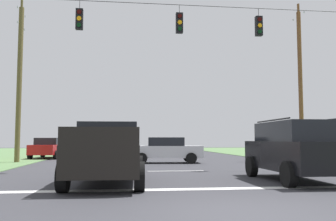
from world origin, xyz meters
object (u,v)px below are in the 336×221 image
object	(u,v)px
distant_car_far_parked	(49,148)
utility_pole_mid_right	(300,83)
utility_pole_near_left	(19,80)
distant_car_oncoming	(166,150)
suv_black	(296,149)
pickup_truck	(108,153)
distant_car_crossing_white	(269,146)
overhead_signal_span	(175,73)

from	to	relation	value
distant_car_far_parked	utility_pole_mid_right	xyz separation A→B (m)	(17.34, -4.98, 4.44)
utility_pole_mid_right	utility_pole_near_left	bearing A→B (deg)	179.87
distant_car_oncoming	distant_car_far_parked	xyz separation A→B (m)	(-8.03, 6.35, 0.00)
suv_black	utility_pole_mid_right	world-z (taller)	utility_pole_mid_right
suv_black	distant_car_far_parked	size ratio (longest dim) A/B	1.08
utility_pole_near_left	distant_car_far_parked	bearing A→B (deg)	79.36
pickup_truck	distant_car_crossing_white	world-z (taller)	pickup_truck
distant_car_far_parked	utility_pole_near_left	world-z (taller)	utility_pole_near_left
distant_car_crossing_white	pickup_truck	bearing A→B (deg)	-124.30
pickup_truck	distant_car_crossing_white	bearing A→B (deg)	55.70
suv_black	utility_pole_near_left	distance (m)	17.26
suv_black	distant_car_oncoming	size ratio (longest dim) A/B	1.09
distant_car_oncoming	pickup_truck	bearing A→B (deg)	-106.82
utility_pole_near_left	overhead_signal_span	bearing A→B (deg)	-37.89
distant_car_far_parked	utility_pole_near_left	size ratio (longest dim) A/B	0.43
distant_car_far_parked	utility_pole_mid_right	size ratio (longest dim) A/B	0.42
distant_car_far_parked	utility_pole_near_left	distance (m)	6.61
utility_pole_mid_right	utility_pole_near_left	size ratio (longest dim) A/B	1.04
pickup_truck	utility_pole_near_left	size ratio (longest dim) A/B	0.53
suv_black	utility_pole_near_left	bearing A→B (deg)	136.56
overhead_signal_span	pickup_truck	world-z (taller)	overhead_signal_span
suv_black	distant_car_far_parked	bearing A→B (deg)	124.35
utility_pole_mid_right	overhead_signal_span	bearing A→B (deg)	-144.60
overhead_signal_span	distant_car_crossing_white	bearing A→B (deg)	54.80
distant_car_far_parked	overhead_signal_span	bearing A→B (deg)	-56.34
distant_car_far_parked	utility_pole_mid_right	bearing A→B (deg)	-16.01
distant_car_crossing_white	distant_car_far_parked	world-z (taller)	same
overhead_signal_span	utility_pole_near_left	bearing A→B (deg)	142.11
overhead_signal_span	pickup_truck	bearing A→B (deg)	-121.29
suv_black	distant_car_far_parked	distance (m)	19.96
overhead_signal_span	utility_pole_near_left	size ratio (longest dim) A/B	1.67
suv_black	distant_car_far_parked	world-z (taller)	suv_black
pickup_truck	utility_pole_mid_right	xyz separation A→B (m)	(12.35, 11.42, 4.26)
distant_car_oncoming	utility_pole_mid_right	world-z (taller)	utility_pole_mid_right
distant_car_crossing_white	distant_car_far_parked	distance (m)	18.58
overhead_signal_span	utility_pole_near_left	distance (m)	11.10
distant_car_far_parked	utility_pole_near_left	xyz separation A→B (m)	(-0.93, -4.94, 4.30)
distant_car_crossing_white	utility_pole_mid_right	size ratio (longest dim) A/B	0.41
distant_car_oncoming	utility_pole_mid_right	distance (m)	10.41
utility_pole_mid_right	utility_pole_near_left	xyz separation A→B (m)	(-18.27, 0.04, -0.15)
pickup_truck	distant_car_crossing_white	distance (m)	23.63
distant_car_oncoming	utility_pole_near_left	xyz separation A→B (m)	(-8.96, 1.42, 4.30)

